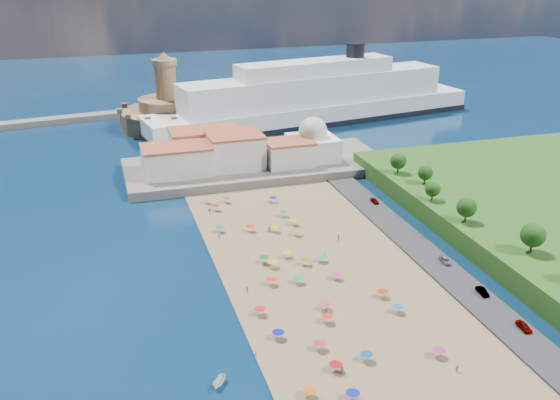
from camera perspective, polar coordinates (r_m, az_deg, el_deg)
name	(u,v)px	position (r m, az deg, el deg)	size (l,w,h in m)	color
ground	(294,269)	(151.46, 1.31, -6.37)	(700.00, 700.00, 0.00)	#071938
terrace	(256,166)	(217.87, -2.17, 3.10)	(90.00, 36.00, 3.00)	#59544C
jetty	(179,144)	(246.76, -9.24, 5.03)	(18.00, 70.00, 2.40)	#59544C
waterfront_buildings	(219,152)	(213.72, -5.63, 4.43)	(57.00, 29.00, 11.00)	silver
domed_building	(313,142)	(219.46, 3.01, 5.28)	(16.00, 16.00, 15.00)	silver
fortress	(168,113)	(274.07, -10.23, 7.86)	(40.00, 40.00, 32.40)	#A37951
cruise_ship	(315,100)	(278.55, 3.18, 9.08)	(155.03, 47.71, 33.52)	black
beach_parasols	(306,286)	(140.21, 2.39, -7.87)	(30.92, 115.54, 2.20)	gray
beachgoers	(289,269)	(149.38, 0.82, -6.32)	(34.79, 100.08, 1.82)	tan
parked_cars	(451,265)	(156.03, 15.38, -5.76)	(2.09, 74.68, 1.41)	gray
hillside_trees	(497,222)	(161.38, 19.24, -1.91)	(10.60, 103.34, 7.41)	#382314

